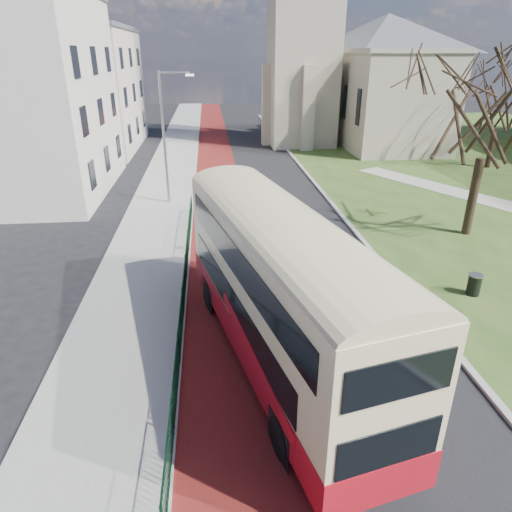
{
  "coord_description": "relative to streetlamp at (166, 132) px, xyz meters",
  "views": [
    {
      "loc": [
        -1.72,
        -11.21,
        9.15
      ],
      "look_at": [
        -0.11,
        4.61,
        2.0
      ],
      "focal_mm": 32.0,
      "sensor_mm": 36.0,
      "label": 1
    }
  ],
  "objects": [
    {
      "name": "ground",
      "position": [
        4.35,
        -18.0,
        -4.59
      ],
      "size": [
        160.0,
        160.0,
        0.0
      ],
      "primitive_type": "plane",
      "color": "black",
      "rests_on": "ground"
    },
    {
      "name": "road_carriageway",
      "position": [
        5.85,
        2.0,
        -4.59
      ],
      "size": [
        9.0,
        120.0,
        0.01
      ],
      "primitive_type": "cube",
      "color": "black",
      "rests_on": "ground"
    },
    {
      "name": "bus_lane",
      "position": [
        3.15,
        2.0,
        -4.59
      ],
      "size": [
        3.4,
        120.0,
        0.01
      ],
      "primitive_type": "cube",
      "color": "#591414",
      "rests_on": "ground"
    },
    {
      "name": "pavement_west",
      "position": [
        -0.65,
        2.0,
        -4.53
      ],
      "size": [
        4.0,
        120.0,
        0.12
      ],
      "primitive_type": "cube",
      "color": "gray",
      "rests_on": "ground"
    },
    {
      "name": "kerb_west",
      "position": [
        1.35,
        2.0,
        -4.53
      ],
      "size": [
        0.25,
        120.0,
        0.13
      ],
      "primitive_type": "cube",
      "color": "#999993",
      "rests_on": "ground"
    },
    {
      "name": "kerb_east",
      "position": [
        10.45,
        4.0,
        -4.53
      ],
      "size": [
        0.25,
        80.0,
        0.13
      ],
      "primitive_type": "cube",
      "color": "#999993",
      "rests_on": "ground"
    },
    {
      "name": "pedestrian_railing",
      "position": [
        1.4,
        -14.0,
        -4.04
      ],
      "size": [
        0.07,
        24.0,
        1.12
      ],
      "color": "#0B311C",
      "rests_on": "ground"
    },
    {
      "name": "gothic_church",
      "position": [
        16.91,
        20.0,
        8.54
      ],
      "size": [
        16.38,
        18.0,
        40.0
      ],
      "color": "#9E9580",
      "rests_on": "ground"
    },
    {
      "name": "street_block_near",
      "position": [
        -9.65,
        4.0,
        1.92
      ],
      "size": [
        10.3,
        14.3,
        13.0
      ],
      "color": "silver",
      "rests_on": "ground"
    },
    {
      "name": "street_block_far",
      "position": [
        -9.65,
        20.0,
        1.17
      ],
      "size": [
        10.3,
        16.3,
        11.5
      ],
      "color": "beige",
      "rests_on": "ground"
    },
    {
      "name": "streetlamp",
      "position": [
        0.0,
        0.0,
        0.0
      ],
      "size": [
        2.13,
        0.18,
        8.0
      ],
      "color": "gray",
      "rests_on": "pavement_west"
    },
    {
      "name": "bus",
      "position": [
        4.53,
        -17.27,
        -1.8
      ],
      "size": [
        5.29,
        12.03,
        4.9
      ],
      "rotation": [
        0.0,
        0.0,
        0.23
      ],
      "color": "#A70F1B",
      "rests_on": "ground"
    },
    {
      "name": "winter_tree_near",
      "position": [
        16.42,
        -7.19,
        2.79
      ],
      "size": [
        8.76,
        8.76,
        10.6
      ],
      "rotation": [
        0.0,
        0.0,
        -0.25
      ],
      "color": "#2E2317",
      "rests_on": "grass_green"
    },
    {
      "name": "winter_tree_far",
      "position": [
        26.34,
        7.49,
        1.2
      ],
      "size": [
        7.05,
        7.05,
        8.31
      ],
      "rotation": [
        0.0,
        0.0,
        0.3
      ],
      "color": "black",
      "rests_on": "grass_green"
    },
    {
      "name": "litter_bin",
      "position": [
        13.12,
        -13.76,
        -4.1
      ],
      "size": [
        0.65,
        0.65,
        0.91
      ],
      "rotation": [
        0.0,
        0.0,
        -0.16
      ],
      "color": "black",
      "rests_on": "grass_green"
    }
  ]
}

